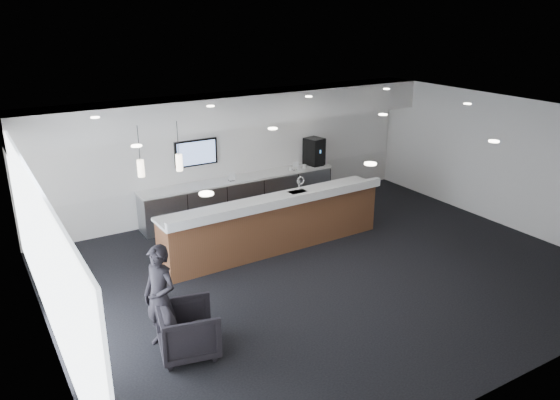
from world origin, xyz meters
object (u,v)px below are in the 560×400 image
service_counter (275,223)px  coffee_machine (314,151)px  armchair (189,330)px  lounge_guest (160,298)px

service_counter → coffee_machine: (2.51, 2.23, 0.73)m
coffee_machine → service_counter: bearing=-149.8°
service_counter → armchair: (-2.98, -2.55, -0.19)m
armchair → lounge_guest: 0.63m
coffee_machine → lounge_guest: 7.26m
service_counter → lounge_guest: bearing=-147.8°
service_counter → lounge_guest: 3.91m
service_counter → armchair: 3.92m
service_counter → coffee_machine: bearing=40.0°
service_counter → armchair: size_ratio=5.91×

